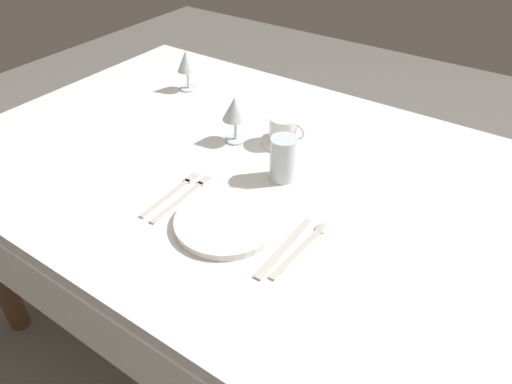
{
  "coord_description": "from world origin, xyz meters",
  "views": [
    {
      "loc": [
        0.56,
        -0.88,
        1.46
      ],
      "look_at": [
        0.03,
        -0.11,
        0.76
      ],
      "focal_mm": 33.52,
      "sensor_mm": 36.0,
      "label": 1
    }
  ],
  "objects": [
    {
      "name": "spoon_soup",
      "position": [
        0.22,
        -0.18,
        0.74
      ],
      "size": [
        0.03,
        0.22,
        0.01
      ],
      "color": "beige",
      "rests_on": "dining_table"
    },
    {
      "name": "drink_tumbler",
      "position": [
        0.04,
        0.0,
        0.79
      ],
      "size": [
        0.07,
        0.07,
        0.12
      ],
      "color": "silver",
      "rests_on": "dining_table"
    },
    {
      "name": "ground_plane",
      "position": [
        0.0,
        0.0,
        0.0
      ],
      "size": [
        6.0,
        6.0,
        0.0
      ],
      "primitive_type": "plane",
      "color": "slate"
    },
    {
      "name": "wine_glass_left",
      "position": [
        -0.52,
        0.27,
        0.84
      ],
      "size": [
        0.07,
        0.07,
        0.14
      ],
      "color": "silver",
      "rests_on": "dining_table"
    },
    {
      "name": "dinner_knife",
      "position": [
        0.18,
        -0.23,
        0.74
      ],
      "size": [
        0.02,
        0.22,
        0.0
      ],
      "color": "beige",
      "rests_on": "dining_table"
    },
    {
      "name": "fork_outer",
      "position": [
        -0.12,
        -0.21,
        0.74
      ],
      "size": [
        0.03,
        0.22,
        0.0
      ],
      "color": "beige",
      "rests_on": "dining_table"
    },
    {
      "name": "wine_glass_centre",
      "position": [
        -0.18,
        0.08,
        0.84
      ],
      "size": [
        0.07,
        0.07,
        0.14
      ],
      "color": "silver",
      "rests_on": "dining_table"
    },
    {
      "name": "dinner_plate",
      "position": [
        0.03,
        -0.23,
        0.75
      ],
      "size": [
        0.24,
        0.24,
        0.02
      ],
      "primitive_type": "cylinder",
      "color": "white",
      "rests_on": "dining_table"
    },
    {
      "name": "saucer_left",
      "position": [
        -0.05,
        0.15,
        0.74
      ],
      "size": [
        0.13,
        0.13,
        0.01
      ],
      "primitive_type": "cylinder",
      "color": "white",
      "rests_on": "dining_table"
    },
    {
      "name": "dining_table",
      "position": [
        0.0,
        0.0,
        0.66
      ],
      "size": [
        1.8,
        1.11,
        0.74
      ],
      "color": "white",
      "rests_on": "ground"
    },
    {
      "name": "fork_inner",
      "position": [
        -0.15,
        -0.21,
        0.74
      ],
      "size": [
        0.03,
        0.21,
        0.0
      ],
      "color": "beige",
      "rests_on": "dining_table"
    },
    {
      "name": "coffee_cup_left",
      "position": [
        -0.05,
        0.15,
        0.79
      ],
      "size": [
        0.11,
        0.09,
        0.07
      ],
      "color": "white",
      "rests_on": "saucer_left"
    }
  ]
}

